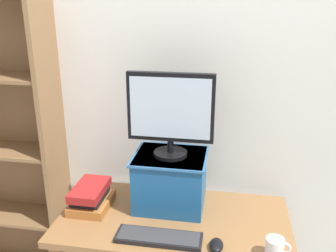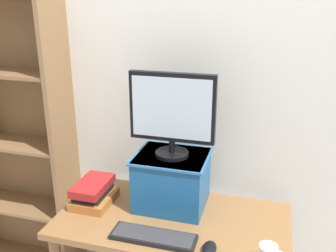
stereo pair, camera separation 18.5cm
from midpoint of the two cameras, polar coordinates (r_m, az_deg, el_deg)
The scene contains 8 objects.
back_wall at distance 2.18m, azimuth 6.20°, elevation 5.08°, with size 7.00×0.08×2.60m.
desk at distance 2.07m, azimuth 3.31°, elevation -15.96°, with size 1.20×0.63×0.73m.
bookshelf_unit at distance 2.63m, azimuth -21.13°, elevation -1.99°, with size 0.82×0.28×1.84m.
riser_box at distance 2.06m, azimuth 3.20°, elevation -8.18°, with size 0.39×0.34×0.30m.
computer_monitor at distance 1.91m, azimuth 3.40°, elevation 2.06°, with size 0.45×0.18×0.45m.
keyboard at distance 1.86m, azimuth 0.74°, elevation -16.61°, with size 0.41×0.13×0.02m.
computer_mouse at distance 1.81m, azimuth 9.41°, elevation -17.99°, with size 0.06×0.10×0.04m.
book_stack at distance 2.14m, azimuth -8.82°, elevation -10.10°, with size 0.20×0.26×0.13m.
Camera 2 is at (0.44, -1.63, 1.84)m, focal length 40.00 mm.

